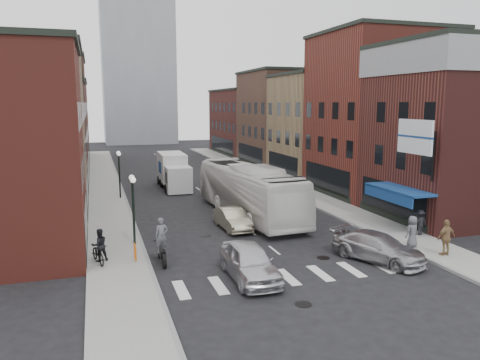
{
  "coord_description": "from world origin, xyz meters",
  "views": [
    {
      "loc": [
        -9.38,
        -22.42,
        8.14
      ],
      "look_at": [
        -0.2,
        6.78,
        3.09
      ],
      "focal_mm": 35.0,
      "sensor_mm": 36.0,
      "label": 1
    }
  ],
  "objects_px": {
    "sedan_left_far": "(232,219)",
    "ped_left_solo": "(99,245)",
    "curb_car": "(378,247)",
    "box_truck": "(174,172)",
    "billboard_sign": "(416,138)",
    "streetlamp_near": "(133,197)",
    "transit_bus": "(249,191)",
    "sedan_left_near": "(250,262)",
    "bike_rack": "(135,252)",
    "ped_right_c": "(412,232)",
    "parked_bicycle": "(98,253)",
    "ped_right_a": "(420,222)",
    "ped_right_b": "(446,237)",
    "motorcycle_rider": "(162,242)",
    "streetlamp_far": "(119,166)"
  },
  "relations": [
    {
      "from": "box_truck",
      "to": "sedan_left_far",
      "type": "bearing_deg",
      "value": -84.82
    },
    {
      "from": "bike_rack",
      "to": "parked_bicycle",
      "type": "distance_m",
      "value": 1.82
    },
    {
      "from": "bike_rack",
      "to": "motorcycle_rider",
      "type": "distance_m",
      "value": 1.54
    },
    {
      "from": "box_truck",
      "to": "curb_car",
      "type": "relative_size",
      "value": 1.52
    },
    {
      "from": "billboard_sign",
      "to": "sedan_left_far",
      "type": "distance_m",
      "value": 12.3
    },
    {
      "from": "ped_right_c",
      "to": "parked_bicycle",
      "type": "bearing_deg",
      "value": -25.51
    },
    {
      "from": "parked_bicycle",
      "to": "ped_right_a",
      "type": "xyz_separation_m",
      "value": [
        18.87,
        -0.59,
        0.3
      ]
    },
    {
      "from": "sedan_left_far",
      "to": "ped_left_solo",
      "type": "xyz_separation_m",
      "value": [
        -8.37,
        -4.38,
        0.31
      ]
    },
    {
      "from": "box_truck",
      "to": "parked_bicycle",
      "type": "height_order",
      "value": "box_truck"
    },
    {
      "from": "box_truck",
      "to": "ped_right_a",
      "type": "height_order",
      "value": "box_truck"
    },
    {
      "from": "ped_right_c",
      "to": "curb_car",
      "type": "bearing_deg",
      "value": 3.61
    },
    {
      "from": "streetlamp_far",
      "to": "bike_rack",
      "type": "bearing_deg",
      "value": -90.69
    },
    {
      "from": "box_truck",
      "to": "transit_bus",
      "type": "distance_m",
      "value": 13.21
    },
    {
      "from": "streetlamp_near",
      "to": "curb_car",
      "type": "relative_size",
      "value": 0.82
    },
    {
      "from": "streetlamp_far",
      "to": "billboard_sign",
      "type": "bearing_deg",
      "value": -47.59
    },
    {
      "from": "bike_rack",
      "to": "sedan_left_far",
      "type": "relative_size",
      "value": 0.19
    },
    {
      "from": "bike_rack",
      "to": "streetlamp_near",
      "type": "bearing_deg",
      "value": 85.76
    },
    {
      "from": "box_truck",
      "to": "motorcycle_rider",
      "type": "height_order",
      "value": "box_truck"
    },
    {
      "from": "billboard_sign",
      "to": "motorcycle_rider",
      "type": "height_order",
      "value": "billboard_sign"
    },
    {
      "from": "streetlamp_far",
      "to": "box_truck",
      "type": "height_order",
      "value": "streetlamp_far"
    },
    {
      "from": "streetlamp_far",
      "to": "sedan_left_far",
      "type": "distance_m",
      "value": 13.79
    },
    {
      "from": "sedan_left_far",
      "to": "parked_bicycle",
      "type": "relative_size",
      "value": 2.22
    },
    {
      "from": "ped_right_b",
      "to": "ped_right_c",
      "type": "height_order",
      "value": "ped_right_b"
    },
    {
      "from": "streetlamp_near",
      "to": "sedan_left_near",
      "type": "distance_m",
      "value": 8.41
    },
    {
      "from": "transit_bus",
      "to": "sedan_left_near",
      "type": "height_order",
      "value": "transit_bus"
    },
    {
      "from": "curb_car",
      "to": "box_truck",
      "type": "bearing_deg",
      "value": 80.37
    },
    {
      "from": "sedan_left_near",
      "to": "sedan_left_far",
      "type": "distance_m",
      "value": 8.83
    },
    {
      "from": "curb_car",
      "to": "transit_bus",
      "type": "bearing_deg",
      "value": 81.17
    },
    {
      "from": "sedan_left_far",
      "to": "curb_car",
      "type": "relative_size",
      "value": 0.83
    },
    {
      "from": "ped_right_a",
      "to": "ped_left_solo",
      "type": "bearing_deg",
      "value": -10.81
    },
    {
      "from": "transit_bus",
      "to": "ped_right_b",
      "type": "height_order",
      "value": "transit_bus"
    },
    {
      "from": "billboard_sign",
      "to": "streetlamp_near",
      "type": "height_order",
      "value": "billboard_sign"
    },
    {
      "from": "streetlamp_far",
      "to": "ped_right_c",
      "type": "relative_size",
      "value": 2.3
    },
    {
      "from": "ped_right_c",
      "to": "ped_left_solo",
      "type": "bearing_deg",
      "value": -26.44
    },
    {
      "from": "ped_right_c",
      "to": "transit_bus",
      "type": "bearing_deg",
      "value": -75.84
    },
    {
      "from": "streetlamp_near",
      "to": "motorcycle_rider",
      "type": "distance_m",
      "value": 3.9
    },
    {
      "from": "transit_bus",
      "to": "sedan_left_far",
      "type": "xyz_separation_m",
      "value": [
        -2.17,
        -3.1,
        -1.19
      ]
    },
    {
      "from": "bike_rack",
      "to": "ped_right_b",
      "type": "bearing_deg",
      "value": -14.99
    },
    {
      "from": "transit_bus",
      "to": "sedan_left_near",
      "type": "distance_m",
      "value": 12.43
    },
    {
      "from": "sedan_left_far",
      "to": "ped_left_solo",
      "type": "bearing_deg",
      "value": -155.22
    },
    {
      "from": "streetlamp_near",
      "to": "parked_bicycle",
      "type": "height_order",
      "value": "streetlamp_near"
    },
    {
      "from": "streetlamp_near",
      "to": "ped_right_b",
      "type": "relative_size",
      "value": 2.12
    },
    {
      "from": "motorcycle_rider",
      "to": "ped_right_b",
      "type": "height_order",
      "value": "motorcycle_rider"
    },
    {
      "from": "curb_car",
      "to": "sedan_left_far",
      "type": "bearing_deg",
      "value": 98.47
    },
    {
      "from": "motorcycle_rider",
      "to": "transit_bus",
      "type": "height_order",
      "value": "transit_bus"
    },
    {
      "from": "parked_bicycle",
      "to": "ped_right_a",
      "type": "height_order",
      "value": "ped_right_a"
    },
    {
      "from": "bike_rack",
      "to": "ped_right_c",
      "type": "xyz_separation_m",
      "value": [
        15.0,
        -2.49,
        0.49
      ]
    },
    {
      "from": "curb_car",
      "to": "ped_right_c",
      "type": "relative_size",
      "value": 2.82
    },
    {
      "from": "billboard_sign",
      "to": "curb_car",
      "type": "xyz_separation_m",
      "value": [
        -4.09,
        -2.77,
        -5.4
      ]
    },
    {
      "from": "ped_right_a",
      "to": "ped_right_b",
      "type": "bearing_deg",
      "value": 62.85
    }
  ]
}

